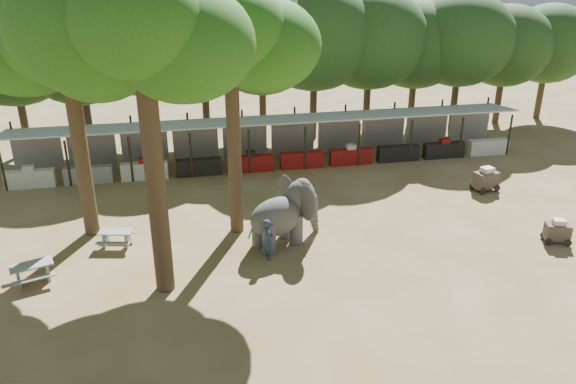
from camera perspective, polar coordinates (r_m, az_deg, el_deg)
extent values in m
plane|color=brown|center=(19.46, 5.97, -10.85)|extent=(100.00, 100.00, 0.00)
cube|color=#A9ACB0|center=(30.94, -1.56, 7.34)|extent=(28.00, 2.99, 0.39)
cylinder|color=#2D2319|center=(30.51, -25.05, 2.36)|extent=(0.12, 0.12, 2.40)
cylinder|color=#2D2319|center=(32.95, -24.16, 4.30)|extent=(0.12, 0.12, 2.80)
cube|color=silver|center=(30.98, -24.73, 1.23)|extent=(2.38, 0.50, 0.90)
cube|color=gray|center=(33.02, -24.07, 3.61)|extent=(2.52, 0.12, 2.00)
cylinder|color=#2D2319|center=(29.95, -19.86, 2.83)|extent=(0.12, 0.12, 2.40)
cylinder|color=#2D2319|center=(32.44, -19.35, 4.75)|extent=(0.12, 0.12, 2.80)
cube|color=gray|center=(30.43, -19.62, 1.66)|extent=(2.38, 0.50, 0.90)
cube|color=gray|center=(32.51, -19.26, 4.06)|extent=(2.52, 0.12, 2.00)
cylinder|color=#2D2319|center=(29.65, -14.52, 3.28)|extent=(0.12, 0.12, 2.40)
cylinder|color=#2D2319|center=(32.16, -14.40, 5.19)|extent=(0.12, 0.12, 2.80)
cube|color=silver|center=(30.14, -14.36, 2.09)|extent=(2.38, 0.50, 0.90)
cube|color=gray|center=(32.23, -14.34, 4.48)|extent=(2.52, 0.12, 2.00)
cylinder|color=#2D2319|center=(29.62, -9.11, 3.71)|extent=(0.12, 0.12, 2.40)
cylinder|color=#2D2319|center=(32.12, -9.40, 5.58)|extent=(0.12, 0.12, 2.80)
cube|color=black|center=(30.10, -9.05, 2.51)|extent=(2.38, 0.50, 0.90)
cube|color=gray|center=(32.19, -9.35, 4.88)|extent=(2.52, 0.12, 2.00)
cylinder|color=#2D2319|center=(29.84, -3.73, 4.10)|extent=(0.12, 0.12, 2.40)
cylinder|color=#2D2319|center=(32.33, -4.43, 5.94)|extent=(0.12, 0.12, 2.80)
cube|color=maroon|center=(30.32, -3.76, 2.91)|extent=(2.38, 0.50, 0.90)
cube|color=gray|center=(32.40, -4.39, 5.24)|extent=(2.52, 0.12, 2.00)
cylinder|color=#2D2319|center=(30.33, 1.53, 4.45)|extent=(0.12, 0.12, 2.40)
cylinder|color=#2D2319|center=(32.78, 0.46, 6.24)|extent=(0.12, 0.12, 2.80)
cube|color=maroon|center=(30.80, 1.41, 3.27)|extent=(2.38, 0.50, 0.90)
cube|color=gray|center=(32.85, 0.48, 5.55)|extent=(2.52, 0.12, 2.00)
cylinder|color=#2D2319|center=(31.06, 6.58, 4.75)|extent=(0.12, 0.12, 2.40)
cylinder|color=#2D2319|center=(33.46, 5.18, 6.49)|extent=(0.12, 0.12, 2.80)
cube|color=maroon|center=(31.52, 6.38, 3.60)|extent=(2.38, 0.50, 0.90)
cube|color=gray|center=(33.52, 5.18, 5.81)|extent=(2.52, 0.12, 2.00)
cylinder|color=#2D2319|center=(32.01, 11.38, 5.00)|extent=(0.12, 0.12, 2.40)
cylinder|color=#2D2319|center=(34.35, 9.70, 6.69)|extent=(0.12, 0.12, 2.80)
cube|color=black|center=(32.46, 11.11, 3.88)|extent=(2.38, 0.50, 0.90)
cube|color=gray|center=(34.41, 9.68, 6.03)|extent=(2.52, 0.12, 2.00)
cylinder|color=#2D2319|center=(33.18, 15.86, 5.21)|extent=(0.12, 0.12, 2.40)
cylinder|color=#2D2319|center=(35.44, 13.96, 6.84)|extent=(0.12, 0.12, 2.80)
cube|color=black|center=(33.62, 15.54, 4.12)|extent=(2.38, 0.50, 0.90)
cube|color=gray|center=(35.50, 13.93, 6.20)|extent=(2.52, 0.12, 2.00)
cylinder|color=#2D2319|center=(34.54, 20.03, 5.37)|extent=(0.12, 0.12, 2.40)
cylinder|color=#2D2319|center=(36.71, 17.95, 6.95)|extent=(0.12, 0.12, 2.80)
cube|color=silver|center=(34.96, 19.66, 4.32)|extent=(2.38, 0.50, 0.90)
cube|color=gray|center=(36.77, 17.91, 6.33)|extent=(2.52, 0.12, 2.00)
cylinder|color=#332316|center=(23.51, -20.64, 6.18)|extent=(0.60, 0.60, 9.20)
cone|color=#332316|center=(22.74, -22.30, 17.32)|extent=(0.57, 0.57, 2.88)
ellipsoid|color=#174D0F|center=(23.44, -25.11, 13.58)|extent=(4.80, 4.80, 3.94)
ellipsoid|color=#174D0F|center=(22.17, -18.75, 13.02)|extent=(4.20, 4.20, 3.44)
ellipsoid|color=#174D0F|center=(23.86, -21.10, 15.77)|extent=(5.20, 5.20, 4.26)
ellipsoid|color=#174D0F|center=(21.57, -22.42, 14.17)|extent=(3.80, 3.80, 3.12)
ellipsoid|color=#174D0F|center=(22.99, -22.99, 17.31)|extent=(4.40, 4.40, 3.61)
cylinder|color=#332316|center=(18.25, -13.64, 4.46)|extent=(0.64, 0.64, 10.40)
ellipsoid|color=#174D0F|center=(17.91, -19.37, 15.48)|extent=(4.80, 4.80, 3.94)
ellipsoid|color=#174D0F|center=(16.93, -10.53, 14.62)|extent=(4.20, 4.20, 3.44)
ellipsoid|color=#174D0F|center=(18.52, -14.20, 18.12)|extent=(5.20, 5.20, 4.26)
ellipsoid|color=#174D0F|center=(16.17, -15.05, 16.38)|extent=(3.80, 3.80, 3.12)
cylinder|color=#332316|center=(22.29, -5.61, 7.23)|extent=(0.56, 0.56, 9.60)
ellipsoid|color=#174D0F|center=(21.84, -9.84, 15.69)|extent=(4.80, 4.80, 3.94)
ellipsoid|color=#174D0F|center=(21.26, -2.41, 14.71)|extent=(4.20, 4.20, 3.44)
ellipsoid|color=#174D0F|center=(22.68, -5.81, 17.68)|extent=(5.20, 5.20, 4.26)
ellipsoid|color=#174D0F|center=(20.32, -5.58, 16.25)|extent=(3.80, 3.80, 3.12)
cylinder|color=#332316|center=(36.42, -24.34, 6.67)|extent=(0.44, 0.44, 3.74)
ellipsoid|color=#153511|center=(35.70, -25.30, 12.29)|extent=(6.46, 5.95, 5.61)
cylinder|color=#332316|center=(35.82, -19.12, 7.20)|extent=(0.44, 0.44, 3.74)
ellipsoid|color=#153511|center=(35.09, -19.90, 12.94)|extent=(6.46, 5.95, 5.61)
cylinder|color=#332316|center=(35.53, -13.76, 7.69)|extent=(0.44, 0.44, 3.74)
ellipsoid|color=#153511|center=(34.79, -14.33, 13.50)|extent=(6.46, 5.95, 5.61)
cylinder|color=#332316|center=(35.54, -8.35, 8.11)|extent=(0.44, 0.44, 3.74)
ellipsoid|color=#153511|center=(34.81, -8.70, 13.93)|extent=(6.46, 5.95, 5.61)
cylinder|color=#332316|center=(35.87, -2.98, 8.45)|extent=(0.44, 0.44, 3.74)
ellipsoid|color=#153511|center=(35.15, -3.11, 14.23)|extent=(6.46, 5.95, 5.61)
cylinder|color=#332316|center=(36.51, 2.25, 8.72)|extent=(0.44, 0.44, 3.74)
ellipsoid|color=#153511|center=(35.79, 2.34, 14.40)|extent=(6.46, 5.95, 5.61)
cylinder|color=#332316|center=(37.43, 7.28, 8.91)|extent=(0.44, 0.44, 3.74)
ellipsoid|color=#153511|center=(36.73, 7.56, 14.45)|extent=(6.46, 5.95, 5.61)
cylinder|color=#332316|center=(38.61, 12.03, 9.02)|extent=(0.44, 0.44, 3.74)
ellipsoid|color=#153511|center=(37.94, 12.49, 14.38)|extent=(6.46, 5.95, 5.61)
cylinder|color=#332316|center=(40.04, 16.47, 9.08)|extent=(0.44, 0.44, 3.74)
ellipsoid|color=#153511|center=(39.39, 17.07, 14.23)|extent=(6.46, 5.95, 5.61)
cylinder|color=#332316|center=(41.69, 20.59, 9.08)|extent=(0.44, 0.44, 3.74)
ellipsoid|color=#153511|center=(41.07, 21.30, 14.02)|extent=(6.46, 5.95, 5.61)
cylinder|color=#332316|center=(43.53, 24.37, 9.04)|extent=(0.44, 0.44, 3.74)
ellipsoid|color=#153511|center=(42.93, 25.18, 13.75)|extent=(6.46, 5.95, 5.61)
ellipsoid|color=#403E3E|center=(22.21, -1.09, -2.50)|extent=(2.75, 2.26, 1.54)
cylinder|color=#403E3E|center=(21.88, -1.94, -4.69)|extent=(0.73, 0.73, 1.30)
cylinder|color=#403E3E|center=(22.42, -3.00, -3.99)|extent=(0.73, 0.73, 1.30)
cylinder|color=#403E3E|center=(22.56, 0.82, -3.78)|extent=(0.73, 0.73, 1.30)
cylinder|color=#403E3E|center=(23.09, -0.27, -3.12)|extent=(0.73, 0.73, 1.30)
ellipsoid|color=#403E3E|center=(22.60, 1.25, -0.51)|extent=(1.65, 1.52, 1.43)
ellipsoid|color=#403E3E|center=(21.95, 1.90, -1.14)|extent=(0.69, 1.16, 1.47)
ellipsoid|color=#403E3E|center=(22.98, -0.24, 0.00)|extent=(0.69, 1.16, 1.47)
cone|color=#403E3E|center=(23.40, 2.59, -2.34)|extent=(0.78, 0.78, 1.62)
imported|color=#26384C|center=(21.42, -2.07, -4.81)|extent=(0.44, 0.62, 1.65)
cube|color=gray|center=(21.95, -24.65, -6.75)|extent=(1.57, 1.09, 0.06)
cube|color=gray|center=(22.10, -25.72, -7.80)|extent=(0.27, 0.57, 0.67)
cube|color=gray|center=(22.13, -23.28, -7.30)|extent=(0.27, 0.57, 0.67)
cube|color=gray|center=(21.62, -24.35, -8.03)|extent=(1.43, 0.69, 0.05)
cube|color=gray|center=(22.54, -24.70, -6.80)|extent=(1.43, 0.69, 0.05)
cube|color=gray|center=(23.41, -17.09, -3.86)|extent=(1.43, 0.89, 0.05)
cube|color=gray|center=(23.69, -18.02, -4.54)|extent=(0.20, 0.54, 0.62)
cube|color=gray|center=(23.43, -15.96, -4.60)|extent=(0.20, 0.54, 0.62)
cube|color=gray|center=(23.12, -17.35, -4.99)|extent=(1.34, 0.50, 0.04)
cube|color=gray|center=(23.94, -16.69, -3.91)|extent=(1.34, 0.50, 0.04)
cube|color=#392D27|center=(25.21, 25.68, -3.65)|extent=(1.08, 0.84, 0.66)
cylinder|color=black|center=(24.96, 24.94, -4.63)|extent=(0.29, 0.14, 0.28)
cylinder|color=black|center=(25.21, 26.58, -4.67)|extent=(0.29, 0.14, 0.28)
cylinder|color=black|center=(25.49, 24.54, -3.99)|extent=(0.29, 0.14, 0.28)
cylinder|color=black|center=(25.74, 26.15, -4.03)|extent=(0.29, 0.14, 0.28)
cube|color=silver|center=(25.04, 25.84, -2.78)|extent=(0.57, 0.51, 0.24)
cube|color=#392D27|center=(29.37, 19.46, 1.18)|extent=(1.25, 0.91, 0.79)
cylinder|color=black|center=(28.97, 19.19, 0.06)|extent=(0.35, 0.14, 0.34)
cylinder|color=black|center=(29.57, 20.49, 0.34)|extent=(0.35, 0.14, 0.34)
cylinder|color=black|center=(29.47, 18.22, 0.58)|extent=(0.35, 0.14, 0.34)
cylinder|color=black|center=(30.06, 19.52, 0.84)|extent=(0.35, 0.14, 0.34)
cube|color=silver|center=(29.20, 19.59, 2.11)|extent=(0.65, 0.57, 0.28)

